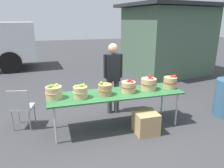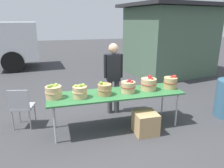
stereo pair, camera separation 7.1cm
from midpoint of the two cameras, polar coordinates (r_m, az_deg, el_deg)
name	(u,v)px [view 1 (the left image)]	position (r m, az deg, el deg)	size (l,w,h in m)	color
ground_plane	(116,126)	(4.54, 0.65, -11.39)	(40.00, 40.00, 0.00)	#38383A
market_table	(116,95)	(4.25, 0.68, -2.90)	(2.70, 0.76, 0.75)	#2D6B38
apple_basket_green_0	(54,92)	(4.07, -15.93, -2.13)	(0.32, 0.32, 0.28)	tan
apple_basket_green_1	(80,92)	(3.99, -9.05, -2.09)	(0.29, 0.29, 0.27)	tan
apple_basket_green_2	(105,89)	(4.10, -2.43, -1.37)	(0.29, 0.29, 0.27)	#A87F51
apple_basket_red_0	(128,87)	(4.26, 4.00, -0.70)	(0.30, 0.30, 0.27)	tan
apple_basket_red_1	(149,84)	(4.47, 9.45, 0.11)	(0.34, 0.34, 0.30)	tan
apple_basket_red_2	(170,82)	(4.69, 15.08, 0.51)	(0.30, 0.30, 0.29)	tan
vendor_adult	(113,73)	(4.85, -0.15, 2.91)	(0.44, 0.26, 1.66)	#3F3F3F
food_kiosk	(168,39)	(9.00, 14.59, 11.59)	(3.93, 3.44, 2.74)	#47604C
folding_chair	(21,106)	(4.64, -23.78, -5.36)	(0.48, 0.48, 0.86)	#99999E
produce_crate	(146,123)	(4.27, 8.66, -10.30)	(0.43, 0.43, 0.43)	tan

